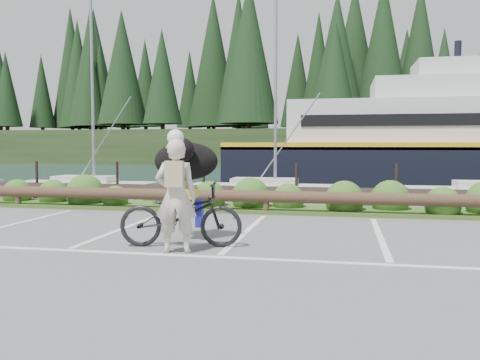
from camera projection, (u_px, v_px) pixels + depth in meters
name	position (u px, v px, depth m)	size (l,w,h in m)	color
ground	(224.00, 252.00, 8.30)	(72.00, 72.00, 0.00)	#555658
harbor_backdrop	(334.00, 155.00, 84.88)	(170.00, 160.00, 30.00)	#162C36
vegetation_strip	(270.00, 209.00, 13.48)	(34.00, 1.60, 0.10)	#3D5B21
log_rail	(266.00, 214.00, 12.80)	(32.00, 0.30, 0.60)	#443021
bicycle	(181.00, 215.00, 8.72)	(0.73, 2.11, 1.11)	black
cyclist	(176.00, 196.00, 8.20)	(0.67, 0.44, 1.85)	beige
dog	(186.00, 161.00, 9.33)	(1.21, 0.59, 0.70)	black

